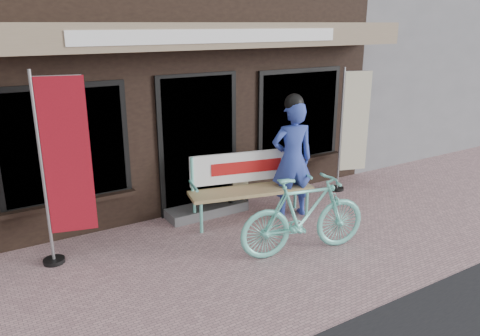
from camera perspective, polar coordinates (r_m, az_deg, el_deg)
ground at (r=6.17m, az=3.65°, el=-10.98°), size 70.00×70.00×0.00m
storefront at (r=9.90m, az=-13.59°, el=17.24°), size 7.00×6.77×6.00m
neighbor_right_near at (r=15.32m, az=18.73°, el=15.97°), size 10.00×7.00×5.60m
bench at (r=7.17m, az=1.12°, el=-1.56°), size 1.96×0.89×1.03m
person at (r=7.23m, az=6.38°, el=1.32°), size 0.76×0.60×1.92m
bicycle at (r=6.16m, az=7.80°, el=-5.71°), size 1.83×0.85×1.06m
nobori_red at (r=6.04m, az=-20.69°, el=0.09°), size 0.72×0.32×2.43m
nobori_cream at (r=8.52m, az=13.54°, el=4.74°), size 0.65×0.32×2.21m
menu_stand at (r=7.59m, az=-0.18°, el=-1.67°), size 0.44×0.23×0.89m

